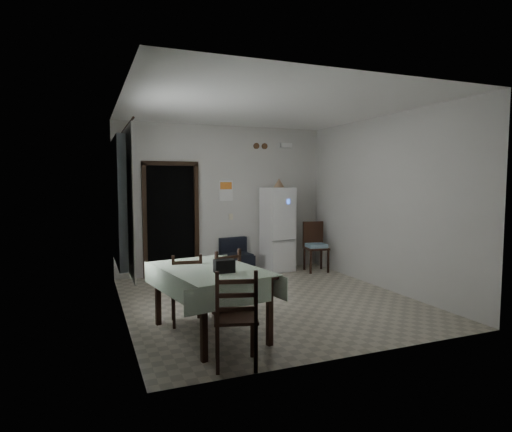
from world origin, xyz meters
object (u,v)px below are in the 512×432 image
Objects in this scene: dining_chair_far_left at (186,288)px; dining_chair_far_right at (221,284)px; dining_chair_near_head at (236,317)px; fridge at (278,229)px; corner_chair at (316,247)px; dining_table at (210,301)px; navy_seat at (236,256)px.

dining_chair_far_right is (0.44, -0.05, 0.02)m from dining_chair_far_left.
fridge is at bearing -104.29° from dining_chair_near_head.
corner_chair is 4.61m from dining_chair_near_head.
dining_chair_far_right reaches higher than dining_table.
dining_chair_far_left is 0.44m from dining_chair_far_right.
navy_seat is 0.76× the size of dining_chair_far_left.
dining_chair_far_right is at bearing -132.00° from corner_chair.
dining_table reaches higher than navy_seat.
dining_chair_far_right reaches higher than dining_chair_far_left.
dining_chair_near_head is (-2.93, -3.56, -0.00)m from corner_chair.
corner_chair is at bearing -156.99° from dining_chair_far_right.
corner_chair reaches higher than dining_table.
dining_chair_near_head is at bearing -126.08° from fridge.
dining_table is 1.68× the size of dining_chair_far_left.
corner_chair is (1.56, -0.37, 0.15)m from navy_seat.
dining_table is at bearing -129.41° from corner_chair.
corner_chair is (0.68, -0.37, -0.35)m from fridge.
dining_chair_near_head reaches higher than navy_seat.
navy_seat is at bearing -93.67° from dining_chair_near_head.
dining_chair_far_right is at bearing -121.03° from navy_seat.
dining_chair_far_left is at bearing -129.24° from navy_seat.
fridge is 3.26m from dining_chair_far_right.
dining_chair_far_right is (-1.10, -2.56, 0.13)m from navy_seat.
dining_chair_near_head is at bearing -120.87° from corner_chair.
dining_chair_far_left is 0.93× the size of dining_chair_near_head.
navy_seat is 3.31m from dining_table.
dining_table is at bearing -122.21° from navy_seat.
dining_table is at bearing 42.86° from dining_chair_far_right.
fridge reaches higher than dining_chair_far_left.
navy_seat is 0.45× the size of dining_table.
dining_chair_far_left is (-1.54, -2.51, 0.11)m from navy_seat.
navy_seat is at bearing 54.58° from dining_table.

